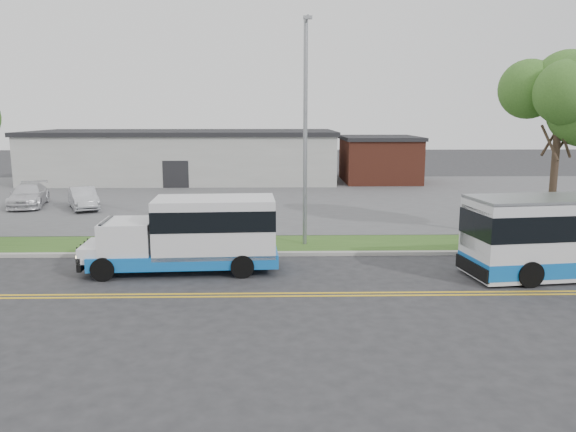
{
  "coord_description": "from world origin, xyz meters",
  "views": [
    {
      "loc": [
        1.73,
        -21.36,
        5.76
      ],
      "look_at": [
        2.23,
        1.42,
        1.6
      ],
      "focal_mm": 35.0,
      "sensor_mm": 36.0,
      "label": 1
    }
  ],
  "objects_px": {
    "parked_car_a": "(83,198)",
    "streetlight_near": "(305,126)",
    "parked_car_b": "(29,195)",
    "shuttle_bus": "(196,232)",
    "tree_east": "(560,103)",
    "pedestrian": "(205,227)"
  },
  "relations": [
    {
      "from": "tree_east",
      "to": "streetlight_near",
      "type": "relative_size",
      "value": 0.88
    },
    {
      "from": "pedestrian",
      "to": "parked_car_b",
      "type": "xyz_separation_m",
      "value": [
        -12.33,
        11.46,
        -0.27
      ]
    },
    {
      "from": "tree_east",
      "to": "shuttle_bus",
      "type": "relative_size",
      "value": 1.15
    },
    {
      "from": "pedestrian",
      "to": "parked_car_a",
      "type": "distance_m",
      "value": 13.48
    },
    {
      "from": "shuttle_bus",
      "to": "streetlight_near",
      "type": "bearing_deg",
      "value": 38.68
    },
    {
      "from": "pedestrian",
      "to": "streetlight_near",
      "type": "bearing_deg",
      "value": 167.88
    },
    {
      "from": "streetlight_near",
      "to": "parked_car_b",
      "type": "bearing_deg",
      "value": 147.35
    },
    {
      "from": "shuttle_bus",
      "to": "parked_car_b",
      "type": "distance_m",
      "value": 19.01
    },
    {
      "from": "tree_east",
      "to": "parked_car_b",
      "type": "distance_m",
      "value": 29.96
    },
    {
      "from": "parked_car_a",
      "to": "streetlight_near",
      "type": "bearing_deg",
      "value": -62.28
    },
    {
      "from": "streetlight_near",
      "to": "parked_car_a",
      "type": "bearing_deg",
      "value": 143.41
    },
    {
      "from": "parked_car_a",
      "to": "pedestrian",
      "type": "bearing_deg",
      "value": -76.03
    },
    {
      "from": "pedestrian",
      "to": "parked_car_b",
      "type": "relative_size",
      "value": 0.4
    },
    {
      "from": "parked_car_b",
      "to": "shuttle_bus",
      "type": "bearing_deg",
      "value": -62.33
    },
    {
      "from": "parked_car_a",
      "to": "shuttle_bus",
      "type": "bearing_deg",
      "value": -82.77
    },
    {
      "from": "parked_car_a",
      "to": "parked_car_b",
      "type": "distance_m",
      "value": 3.88
    },
    {
      "from": "streetlight_near",
      "to": "parked_car_b",
      "type": "distance_m",
      "value": 20.2
    },
    {
      "from": "shuttle_bus",
      "to": "parked_car_b",
      "type": "bearing_deg",
      "value": 127.34
    },
    {
      "from": "streetlight_near",
      "to": "parked_car_a",
      "type": "height_order",
      "value": "streetlight_near"
    },
    {
      "from": "tree_east",
      "to": "shuttle_bus",
      "type": "xyz_separation_m",
      "value": [
        -15.22,
        -4.07,
        -4.75
      ]
    },
    {
      "from": "shuttle_bus",
      "to": "parked_car_a",
      "type": "relative_size",
      "value": 1.82
    },
    {
      "from": "tree_east",
      "to": "pedestrian",
      "type": "height_order",
      "value": "tree_east"
    }
  ]
}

